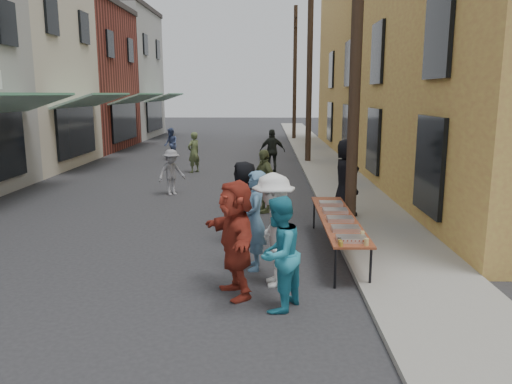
{
  "coord_description": "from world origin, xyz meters",
  "views": [
    {
      "loc": [
        2.36,
        -8.23,
        3.19
      ],
      "look_at": [
        2.16,
        1.31,
        1.3
      ],
      "focal_mm": 35.0,
      "sensor_mm": 36.0,
      "label": 1
    }
  ],
  "objects_px": {
    "serving_table": "(338,219)",
    "guest_front_a": "(245,203)",
    "server": "(346,177)",
    "utility_pole_near": "(357,31)",
    "catering_tray_sausage": "(352,239)",
    "guest_front_c": "(278,254)",
    "utility_pole_mid": "(310,64)",
    "utility_pole_far": "(295,74)"
  },
  "relations": [
    {
      "from": "serving_table",
      "to": "guest_front_a",
      "type": "bearing_deg",
      "value": 161.22
    },
    {
      "from": "guest_front_a",
      "to": "server",
      "type": "relative_size",
      "value": 0.91
    },
    {
      "from": "utility_pole_near",
      "to": "guest_front_a",
      "type": "bearing_deg",
      "value": -160.67
    },
    {
      "from": "server",
      "to": "catering_tray_sausage",
      "type": "bearing_deg",
      "value": 160.3
    },
    {
      "from": "serving_table",
      "to": "guest_front_c",
      "type": "bearing_deg",
      "value": -114.83
    },
    {
      "from": "utility_pole_near",
      "to": "guest_front_c",
      "type": "height_order",
      "value": "utility_pole_near"
    },
    {
      "from": "guest_front_c",
      "to": "server",
      "type": "relative_size",
      "value": 0.88
    },
    {
      "from": "guest_front_a",
      "to": "guest_front_c",
      "type": "height_order",
      "value": "guest_front_a"
    },
    {
      "from": "catering_tray_sausage",
      "to": "guest_front_c",
      "type": "relative_size",
      "value": 0.29
    },
    {
      "from": "utility_pole_mid",
      "to": "server",
      "type": "relative_size",
      "value": 4.58
    },
    {
      "from": "serving_table",
      "to": "guest_front_a",
      "type": "height_order",
      "value": "guest_front_a"
    },
    {
      "from": "catering_tray_sausage",
      "to": "server",
      "type": "height_order",
      "value": "server"
    },
    {
      "from": "guest_front_a",
      "to": "server",
      "type": "height_order",
      "value": "server"
    },
    {
      "from": "serving_table",
      "to": "catering_tray_sausage",
      "type": "xyz_separation_m",
      "value": [
        -0.0,
        -1.65,
        0.08
      ]
    },
    {
      "from": "serving_table",
      "to": "catering_tray_sausage",
      "type": "height_order",
      "value": "catering_tray_sausage"
    },
    {
      "from": "utility_pole_mid",
      "to": "serving_table",
      "type": "height_order",
      "value": "utility_pole_mid"
    },
    {
      "from": "guest_front_c",
      "to": "server",
      "type": "xyz_separation_m",
      "value": [
        1.86,
        5.61,
        0.22
      ]
    },
    {
      "from": "utility_pole_mid",
      "to": "serving_table",
      "type": "bearing_deg",
      "value": -92.12
    },
    {
      "from": "catering_tray_sausage",
      "to": "server",
      "type": "distance_m",
      "value": 4.59
    },
    {
      "from": "guest_front_a",
      "to": "catering_tray_sausage",
      "type": "bearing_deg",
      "value": 35.44
    },
    {
      "from": "utility_pole_mid",
      "to": "catering_tray_sausage",
      "type": "distance_m",
      "value": 15.59
    },
    {
      "from": "utility_pole_near",
      "to": "serving_table",
      "type": "bearing_deg",
      "value": -108.57
    },
    {
      "from": "utility_pole_mid",
      "to": "catering_tray_sausage",
      "type": "relative_size",
      "value": 18.0
    },
    {
      "from": "utility_pole_near",
      "to": "utility_pole_mid",
      "type": "relative_size",
      "value": 1.0
    },
    {
      "from": "catering_tray_sausage",
      "to": "guest_front_a",
      "type": "relative_size",
      "value": 0.28
    },
    {
      "from": "catering_tray_sausage",
      "to": "utility_pole_mid",
      "type": "bearing_deg",
      "value": 88.11
    },
    {
      "from": "guest_front_c",
      "to": "utility_pole_far",
      "type": "bearing_deg",
      "value": -154.42
    },
    {
      "from": "guest_front_a",
      "to": "utility_pole_near",
      "type": "bearing_deg",
      "value": 105.16
    },
    {
      "from": "utility_pole_near",
      "to": "server",
      "type": "distance_m",
      "value": 3.7
    },
    {
      "from": "catering_tray_sausage",
      "to": "utility_pole_near",
      "type": "bearing_deg",
      "value": 80.95
    },
    {
      "from": "utility_pole_mid",
      "to": "serving_table",
      "type": "distance_m",
      "value": 14.02
    },
    {
      "from": "serving_table",
      "to": "server",
      "type": "distance_m",
      "value": 2.98
    },
    {
      "from": "utility_pole_mid",
      "to": "guest_front_c",
      "type": "bearing_deg",
      "value": -96.19
    },
    {
      "from": "guest_front_c",
      "to": "server",
      "type": "height_order",
      "value": "server"
    },
    {
      "from": "catering_tray_sausage",
      "to": "guest_front_c",
      "type": "distance_m",
      "value": 1.65
    },
    {
      "from": "server",
      "to": "guest_front_c",
      "type": "bearing_deg",
      "value": 149.52
    },
    {
      "from": "utility_pole_far",
      "to": "server",
      "type": "height_order",
      "value": "utility_pole_far"
    },
    {
      "from": "utility_pole_far",
      "to": "serving_table",
      "type": "xyz_separation_m",
      "value": [
        -0.5,
        -25.49,
        -3.79
      ]
    },
    {
      "from": "catering_tray_sausage",
      "to": "server",
      "type": "xyz_separation_m",
      "value": [
        0.6,
        4.54,
        0.29
      ]
    },
    {
      "from": "utility_pole_near",
      "to": "guest_front_a",
      "type": "distance_m",
      "value": 4.41
    },
    {
      "from": "guest_front_a",
      "to": "server",
      "type": "bearing_deg",
      "value": 127.71
    },
    {
      "from": "serving_table",
      "to": "server",
      "type": "relative_size",
      "value": 2.04
    }
  ]
}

